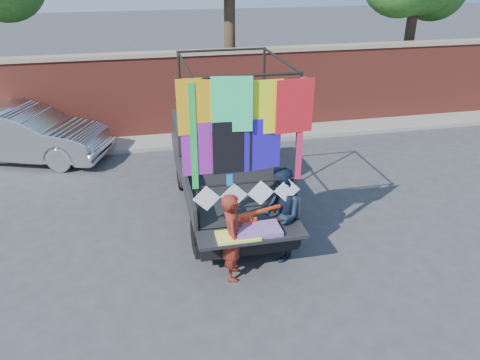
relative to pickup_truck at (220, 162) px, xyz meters
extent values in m
plane|color=#38383A|center=(0.39, -2.52, -0.89)|extent=(90.00, 90.00, 0.00)
cube|color=brown|center=(0.39, 4.48, 0.36)|extent=(30.00, 0.35, 2.50)
cube|color=gray|center=(0.39, 4.48, 1.66)|extent=(30.00, 0.45, 0.12)
cube|color=gray|center=(0.39, 3.78, -0.83)|extent=(30.00, 1.20, 0.12)
cylinder|color=#38281C|center=(1.39, 5.68, 1.84)|extent=(0.36, 0.36, 5.46)
cylinder|color=#38281C|center=(7.89, 5.68, 1.39)|extent=(0.36, 0.36, 4.55)
cylinder|color=black|center=(-0.82, 0.63, -0.54)|extent=(0.23, 0.69, 0.69)
cylinder|color=black|center=(-0.82, -2.21, -0.54)|extent=(0.23, 0.69, 0.69)
cylinder|color=black|center=(0.82, 0.63, -0.54)|extent=(0.23, 0.69, 0.69)
cylinder|color=black|center=(0.82, -2.21, -0.54)|extent=(0.23, 0.69, 0.69)
cube|color=black|center=(0.00, -0.85, -0.36)|extent=(1.79, 4.42, 0.32)
cube|color=black|center=(0.00, -1.64, -0.07)|extent=(1.89, 2.42, 0.11)
cube|color=black|center=(-0.93, -1.64, 0.16)|extent=(0.06, 2.42, 0.47)
cube|color=black|center=(0.93, -1.64, 0.16)|extent=(0.06, 2.42, 0.47)
cube|color=black|center=(0.00, -0.45, 0.16)|extent=(1.89, 0.06, 0.47)
cube|color=black|center=(0.00, 0.57, 0.22)|extent=(1.89, 1.68, 1.32)
cube|color=#8C9EAD|center=(0.00, 0.10, 0.64)|extent=(1.68, 0.06, 0.58)
cube|color=#8C9EAD|center=(0.00, 1.36, 0.43)|extent=(1.68, 0.11, 0.74)
cube|color=black|center=(0.00, 1.73, -0.05)|extent=(1.84, 0.95, 0.58)
cube|color=black|center=(0.00, -3.11, -0.05)|extent=(1.89, 0.58, 0.06)
cube|color=black|center=(0.00, -2.87, -0.45)|extent=(1.95, 0.16, 0.19)
cylinder|color=black|center=(-0.86, -2.74, 1.30)|extent=(0.05, 0.05, 2.63)
cylinder|color=black|center=(-0.86, -0.53, 1.30)|extent=(0.05, 0.05, 2.63)
cylinder|color=black|center=(0.86, -2.74, 1.30)|extent=(0.05, 0.05, 2.63)
cylinder|color=black|center=(0.86, -0.53, 1.30)|extent=(0.05, 0.05, 2.63)
cylinder|color=black|center=(0.00, -2.74, 2.62)|extent=(1.79, 0.05, 0.05)
cylinder|color=black|center=(0.00, -0.53, 2.62)|extent=(1.79, 0.05, 0.05)
cylinder|color=black|center=(-0.86, -1.64, 2.62)|extent=(0.05, 2.26, 0.05)
cylinder|color=black|center=(0.86, -1.64, 2.62)|extent=(0.05, 2.26, 0.05)
cylinder|color=black|center=(0.00, -2.74, 0.77)|extent=(1.79, 0.04, 0.04)
cube|color=#FFB215|center=(-0.79, -2.76, 2.14)|extent=(0.65, 0.02, 0.89)
cube|color=#27DF7F|center=(-0.26, -2.80, 2.14)|extent=(0.65, 0.02, 0.89)
cube|color=#EBFF1A|center=(0.26, -2.76, 2.14)|extent=(0.65, 0.02, 0.89)
cube|color=red|center=(0.79, -2.80, 2.14)|extent=(0.65, 0.02, 0.89)
cube|color=purple|center=(-0.79, -2.76, 1.46)|extent=(0.65, 0.02, 0.89)
cube|color=black|center=(-0.26, -2.80, 1.46)|extent=(0.65, 0.02, 0.89)
cube|color=#2916CA|center=(0.26, -2.76, 1.46)|extent=(0.65, 0.02, 0.89)
cube|color=green|center=(-0.89, -2.78, 1.67)|extent=(0.11, 0.01, 1.79)
cube|color=#C9214D|center=(0.90, -2.78, 1.67)|extent=(0.11, 0.01, 1.79)
cube|color=#1781D0|center=(-0.31, -2.78, 1.67)|extent=(0.11, 0.01, 1.79)
cube|color=silver|center=(-0.71, -2.77, 0.56)|extent=(0.48, 0.01, 0.48)
cube|color=silver|center=(-0.24, -2.77, 0.56)|extent=(0.48, 0.01, 0.48)
cube|color=silver|center=(0.24, -2.77, 0.56)|extent=(0.48, 0.01, 0.48)
cube|color=silver|center=(0.72, -2.77, 0.56)|extent=(0.48, 0.01, 0.48)
cube|color=#DA3057|center=(0.11, -3.11, 0.03)|extent=(0.79, 0.47, 0.08)
cube|color=#F8FA4F|center=(-0.26, -3.18, 0.01)|extent=(0.74, 0.42, 0.04)
imported|color=#B1B5B9|center=(-4.86, 3.37, -0.14)|extent=(4.81, 3.05, 1.50)
imported|color=maroon|center=(-0.33, -3.08, -0.07)|extent=(0.49, 0.66, 1.64)
imported|color=#141F33|center=(0.66, -2.67, 0.01)|extent=(0.78, 0.94, 1.80)
cube|color=#F2350D|center=(0.17, -2.87, 0.25)|extent=(0.90, 0.29, 0.04)
cube|color=#F2350D|center=(-0.12, -2.89, -0.04)|extent=(0.06, 0.02, 0.53)
cube|color=#F2350D|center=(-0.05, -2.89, -0.06)|extent=(0.06, 0.02, 0.53)
cube|color=#F2350D|center=(0.03, -2.89, -0.08)|extent=(0.06, 0.02, 0.53)
cube|color=#F2350D|center=(0.11, -2.89, -0.10)|extent=(0.06, 0.02, 0.53)
camera|label=1|loc=(-1.67, -9.75, 4.30)|focal=35.00mm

